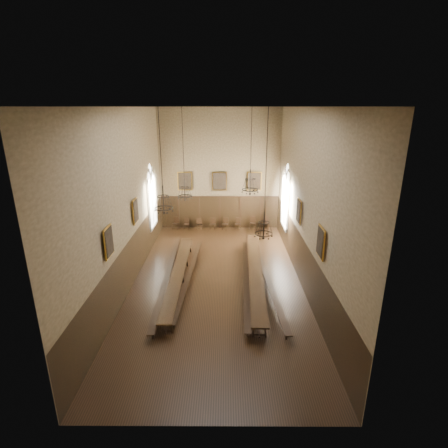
{
  "coord_description": "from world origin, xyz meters",
  "views": [
    {
      "loc": [
        0.45,
        -16.89,
        9.0
      ],
      "look_at": [
        0.37,
        1.5,
        2.8
      ],
      "focal_mm": 28.0,
      "sensor_mm": 36.0,
      "label": 1
    }
  ],
  "objects_px": {
    "bench_right_outer": "(266,277)",
    "chair_6": "(253,226)",
    "chair_5": "(238,226)",
    "chandelier_front_right": "(264,225)",
    "chair_0": "(176,226)",
    "chair_1": "(187,226)",
    "table_left": "(179,278)",
    "chandelier_back_left": "(185,190)",
    "bench_right_inner": "(246,279)",
    "chandelier_front_left": "(163,202)",
    "chair_2": "(199,226)",
    "bench_left_outer": "(168,276)",
    "table_right": "(255,276)",
    "chandelier_back_right": "(250,185)",
    "bench_left_inner": "(189,276)",
    "chair_3": "(213,226)",
    "chair_4": "(225,226)",
    "chair_7": "(266,226)"
  },
  "relations": [
    {
      "from": "table_left",
      "to": "chandelier_back_left",
      "type": "relative_size",
      "value": 1.87
    },
    {
      "from": "bench_left_outer",
      "to": "chandelier_front_right",
      "type": "xyz_separation_m",
      "value": [
        4.74,
        -2.94,
        3.93
      ]
    },
    {
      "from": "chair_2",
      "to": "chair_6",
      "type": "bearing_deg",
      "value": -13.54
    },
    {
      "from": "bench_left_outer",
      "to": "chandelier_back_right",
      "type": "height_order",
      "value": "chandelier_back_right"
    },
    {
      "from": "chandelier_front_right",
      "to": "chair_1",
      "type": "bearing_deg",
      "value": 112.19
    },
    {
      "from": "chair_4",
      "to": "chandelier_back_right",
      "type": "relative_size",
      "value": 0.21
    },
    {
      "from": "chandelier_front_right",
      "to": "chair_5",
      "type": "bearing_deg",
      "value": 93.47
    },
    {
      "from": "bench_right_inner",
      "to": "table_right",
      "type": "bearing_deg",
      "value": 4.34
    },
    {
      "from": "bench_left_inner",
      "to": "chair_0",
      "type": "bearing_deg",
      "value": 102.46
    },
    {
      "from": "bench_left_inner",
      "to": "chandelier_back_right",
      "type": "height_order",
      "value": "chandelier_back_right"
    },
    {
      "from": "bench_right_inner",
      "to": "chair_1",
      "type": "bearing_deg",
      "value": 115.29
    },
    {
      "from": "table_left",
      "to": "chair_6",
      "type": "height_order",
      "value": "chair_6"
    },
    {
      "from": "chair_5",
      "to": "chair_6",
      "type": "bearing_deg",
      "value": 13.36
    },
    {
      "from": "chair_2",
      "to": "chair_7",
      "type": "xyz_separation_m",
      "value": [
        5.11,
        0.03,
        0.05
      ]
    },
    {
      "from": "bench_left_outer",
      "to": "chair_5",
      "type": "height_order",
      "value": "chair_5"
    },
    {
      "from": "bench_right_outer",
      "to": "chandelier_front_right",
      "type": "height_order",
      "value": "chandelier_front_right"
    },
    {
      "from": "bench_left_outer",
      "to": "chandelier_front_right",
      "type": "height_order",
      "value": "chandelier_front_right"
    },
    {
      "from": "bench_right_outer",
      "to": "chair_0",
      "type": "distance_m",
      "value": 10.48
    },
    {
      "from": "chair_1",
      "to": "bench_right_outer",
      "type": "bearing_deg",
      "value": -53.33
    },
    {
      "from": "bench_left_inner",
      "to": "chandelier_back_right",
      "type": "relative_size",
      "value": 2.04
    },
    {
      "from": "bench_right_outer",
      "to": "chair_6",
      "type": "xyz_separation_m",
      "value": [
        -0.08,
        8.54,
        0.0
      ]
    },
    {
      "from": "table_right",
      "to": "bench_right_outer",
      "type": "xyz_separation_m",
      "value": [
        0.59,
        0.12,
        -0.1
      ]
    },
    {
      "from": "chair_6",
      "to": "chair_2",
      "type": "bearing_deg",
      "value": -170.59
    },
    {
      "from": "bench_left_inner",
      "to": "chair_5",
      "type": "xyz_separation_m",
      "value": [
        2.91,
        8.41,
        0.0
      ]
    },
    {
      "from": "chandelier_front_left",
      "to": "bench_left_inner",
      "type": "bearing_deg",
      "value": 70.58
    },
    {
      "from": "bench_left_inner",
      "to": "chandelier_front_right",
      "type": "bearing_deg",
      "value": -39.54
    },
    {
      "from": "chair_7",
      "to": "chandelier_back_right",
      "type": "relative_size",
      "value": 0.22
    },
    {
      "from": "chair_0",
      "to": "chair_6",
      "type": "height_order",
      "value": "chair_6"
    },
    {
      "from": "chandelier_back_right",
      "to": "chandelier_front_left",
      "type": "xyz_separation_m",
      "value": [
        -4.12,
        -4.44,
        0.2
      ]
    },
    {
      "from": "bench_left_outer",
      "to": "chair_0",
      "type": "xyz_separation_m",
      "value": [
        -0.73,
        8.48,
        -0.02
      ]
    },
    {
      "from": "bench_right_outer",
      "to": "chair_3",
      "type": "relative_size",
      "value": 12.26
    },
    {
      "from": "bench_right_inner",
      "to": "chair_0",
      "type": "xyz_separation_m",
      "value": [
        -4.94,
        8.74,
        0.0
      ]
    },
    {
      "from": "chair_0",
      "to": "chair_5",
      "type": "bearing_deg",
      "value": 14.13
    },
    {
      "from": "chair_5",
      "to": "chair_7",
      "type": "bearing_deg",
      "value": 13.52
    },
    {
      "from": "chair_5",
      "to": "chandelier_front_right",
      "type": "height_order",
      "value": "chandelier_front_right"
    },
    {
      "from": "chair_1",
      "to": "chair_4",
      "type": "relative_size",
      "value": 0.94
    },
    {
      "from": "chair_0",
      "to": "bench_left_inner",
      "type": "bearing_deg",
      "value": -63.01
    },
    {
      "from": "chandelier_front_left",
      "to": "chandelier_front_right",
      "type": "height_order",
      "value": "same"
    },
    {
      "from": "bench_right_inner",
      "to": "chandelier_front_left",
      "type": "bearing_deg",
      "value": -153.97
    },
    {
      "from": "chair_5",
      "to": "chair_7",
      "type": "height_order",
      "value": "chair_7"
    },
    {
      "from": "chair_0",
      "to": "chandelier_front_left",
      "type": "bearing_deg",
      "value": -69.56
    },
    {
      "from": "chair_2",
      "to": "chair_6",
      "type": "xyz_separation_m",
      "value": [
        4.1,
        0.03,
        0.04
      ]
    },
    {
      "from": "table_left",
      "to": "chair_4",
      "type": "xyz_separation_m",
      "value": [
        2.47,
        8.71,
        -0.09
      ]
    },
    {
      "from": "table_left",
      "to": "chandelier_front_right",
      "type": "distance_m",
      "value": 6.23
    },
    {
      "from": "bench_right_inner",
      "to": "bench_right_outer",
      "type": "bearing_deg",
      "value": 8.58
    },
    {
      "from": "bench_left_outer",
      "to": "chair_7",
      "type": "bearing_deg",
      "value": 53.67
    },
    {
      "from": "bench_left_outer",
      "to": "bench_right_outer",
      "type": "height_order",
      "value": "bench_left_outer"
    },
    {
      "from": "table_left",
      "to": "table_right",
      "type": "relative_size",
      "value": 0.92
    },
    {
      "from": "table_right",
      "to": "chandelier_front_right",
      "type": "height_order",
      "value": "chandelier_front_right"
    },
    {
      "from": "chair_3",
      "to": "bench_right_outer",
      "type": "bearing_deg",
      "value": -62.43
    }
  ]
}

